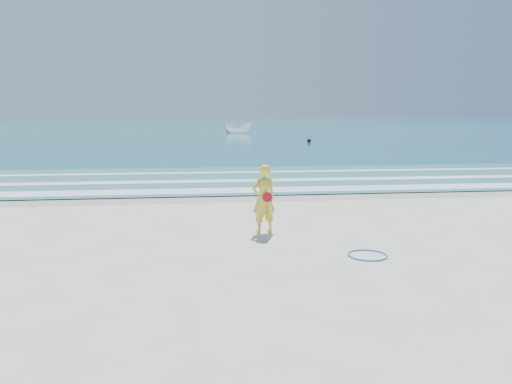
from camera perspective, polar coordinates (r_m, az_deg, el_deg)
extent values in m
plane|color=silver|center=(10.98, 0.33, -8.57)|extent=(400.00, 400.00, 0.00)
cube|color=#B2A893|center=(19.71, -2.83, -0.55)|extent=(400.00, 2.40, 0.00)
cube|color=#19727F|center=(115.43, -6.03, 7.59)|extent=(400.00, 190.00, 0.04)
cube|color=#59B7AD|center=(24.63, -3.60, 1.52)|extent=(400.00, 10.00, 0.01)
cube|color=white|center=(20.98, -3.06, 0.19)|extent=(400.00, 1.40, 0.01)
cube|color=white|center=(23.84, -3.50, 1.29)|extent=(400.00, 0.90, 0.01)
cube|color=white|center=(27.11, -3.88, 2.25)|extent=(400.00, 0.60, 0.01)
torus|color=blue|center=(12.07, 12.63, -7.06)|extent=(1.20, 1.20, 0.03)
imported|color=white|center=(74.50, -2.04, 7.35)|extent=(4.24, 1.81, 1.60)
sphere|color=black|center=(52.78, 6.08, 5.87)|extent=(0.44, 0.44, 0.44)
imported|color=yellow|center=(13.76, 0.88, -0.81)|extent=(0.81, 0.66, 1.91)
cylinder|color=red|center=(13.58, 1.32, -0.60)|extent=(0.27, 0.08, 0.27)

